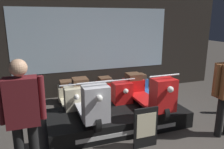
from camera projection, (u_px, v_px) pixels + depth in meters
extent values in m
cube|color=#28231E|center=(94.00, 38.00, 6.04)|extent=(7.93, 0.08, 3.20)
cube|color=silver|center=(94.00, 40.00, 6.01)|extent=(4.36, 0.01, 1.70)
cube|color=black|center=(118.00, 118.00, 4.43)|extent=(2.77, 1.16, 0.32)
cube|color=silver|center=(129.00, 133.00, 3.90)|extent=(1.94, 0.01, 0.08)
cylinder|color=black|center=(96.00, 122.00, 3.55)|extent=(0.09, 0.33, 0.33)
cylinder|color=black|center=(80.00, 96.00, 4.74)|extent=(0.09, 0.33, 0.33)
cube|color=#BCBCC1|center=(87.00, 108.00, 4.15)|extent=(0.39, 1.20, 0.05)
cube|color=#BCBCC1|center=(96.00, 104.00, 3.49)|extent=(0.41, 0.30, 0.60)
cube|color=#BCBCC1|center=(80.00, 93.00, 4.70)|extent=(0.43, 0.35, 0.38)
cube|color=brown|center=(80.00, 81.00, 4.62)|extent=(0.31, 0.32, 0.14)
cylinder|color=silver|center=(95.00, 82.00, 3.40)|extent=(0.59, 0.03, 0.03)
sphere|color=white|center=(99.00, 98.00, 3.26)|extent=(0.11, 0.11, 0.11)
cylinder|color=black|center=(163.00, 112.00, 3.95)|extent=(0.09, 0.33, 0.33)
cylinder|color=black|center=(133.00, 90.00, 5.14)|extent=(0.09, 0.33, 0.33)
cube|color=red|center=(146.00, 100.00, 4.55)|extent=(0.39, 1.20, 0.05)
cube|color=red|center=(163.00, 95.00, 3.90)|extent=(0.41, 0.30, 0.60)
cube|color=red|center=(133.00, 87.00, 5.10)|extent=(0.43, 0.35, 0.38)
cube|color=brown|center=(134.00, 76.00, 5.03)|extent=(0.31, 0.32, 0.14)
cylinder|color=silver|center=(165.00, 76.00, 3.80)|extent=(0.59, 0.03, 0.03)
sphere|color=white|center=(170.00, 89.00, 3.67)|extent=(0.11, 0.11, 0.11)
cylinder|color=black|center=(76.00, 116.00, 4.51)|extent=(0.09, 0.33, 0.33)
cylinder|color=black|center=(67.00, 96.00, 5.70)|extent=(0.09, 0.33, 0.33)
cube|color=beige|center=(71.00, 105.00, 5.11)|extent=(0.39, 1.20, 0.05)
cube|color=beige|center=(75.00, 101.00, 4.46)|extent=(0.41, 0.30, 0.60)
cube|color=beige|center=(67.00, 93.00, 5.66)|extent=(0.43, 0.35, 0.38)
cube|color=brown|center=(66.00, 83.00, 5.59)|extent=(0.31, 0.32, 0.14)
cylinder|color=silver|center=(74.00, 85.00, 4.36)|extent=(0.59, 0.03, 0.03)
sphere|color=white|center=(76.00, 97.00, 4.23)|extent=(0.11, 0.11, 0.11)
cylinder|color=black|center=(122.00, 109.00, 4.85)|extent=(0.09, 0.33, 0.33)
cylinder|color=black|center=(105.00, 91.00, 6.04)|extent=(0.09, 0.33, 0.33)
cube|color=red|center=(112.00, 100.00, 5.45)|extent=(0.39, 1.20, 0.05)
cube|color=red|center=(122.00, 95.00, 4.79)|extent=(0.41, 0.30, 0.60)
cube|color=red|center=(105.00, 89.00, 5.99)|extent=(0.43, 0.35, 0.38)
cube|color=brown|center=(105.00, 80.00, 5.92)|extent=(0.31, 0.32, 0.14)
cylinder|color=silver|center=(122.00, 80.00, 4.70)|extent=(0.59, 0.03, 0.03)
sphere|color=white|center=(126.00, 91.00, 4.56)|extent=(0.11, 0.11, 0.11)
cylinder|color=black|center=(163.00, 103.00, 5.18)|extent=(0.09, 0.33, 0.33)
cylinder|color=black|center=(138.00, 87.00, 6.37)|extent=(0.09, 0.33, 0.33)
cube|color=#386BBC|center=(149.00, 95.00, 5.78)|extent=(0.39, 1.20, 0.05)
cube|color=#386BBC|center=(163.00, 90.00, 5.13)|extent=(0.41, 0.30, 0.60)
cube|color=#386BBC|center=(139.00, 85.00, 6.33)|extent=(0.43, 0.35, 0.38)
cube|color=brown|center=(139.00, 76.00, 6.26)|extent=(0.31, 0.32, 0.14)
cylinder|color=silver|center=(164.00, 76.00, 5.03)|extent=(0.59, 0.03, 0.03)
sphere|color=white|center=(168.00, 86.00, 4.90)|extent=(0.11, 0.11, 0.11)
cube|color=#5B191E|center=(22.00, 102.00, 2.73)|extent=(0.40, 0.23, 0.63)
cylinder|color=#5B191E|center=(0.00, 102.00, 2.65)|extent=(0.08, 0.08, 0.58)
cylinder|color=#5B191E|center=(42.00, 98.00, 2.80)|extent=(0.08, 0.08, 0.58)
sphere|color=tan|center=(18.00, 68.00, 2.62)|extent=(0.22, 0.22, 0.22)
cylinder|color=black|center=(220.00, 117.00, 3.97)|extent=(0.13, 0.13, 0.77)
cylinder|color=brown|center=(217.00, 80.00, 3.74)|extent=(0.08, 0.08, 0.56)
cube|color=black|center=(146.00, 128.00, 3.64)|extent=(0.43, 0.04, 0.71)
cube|color=beige|center=(146.00, 125.00, 3.60)|extent=(0.35, 0.01, 0.43)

